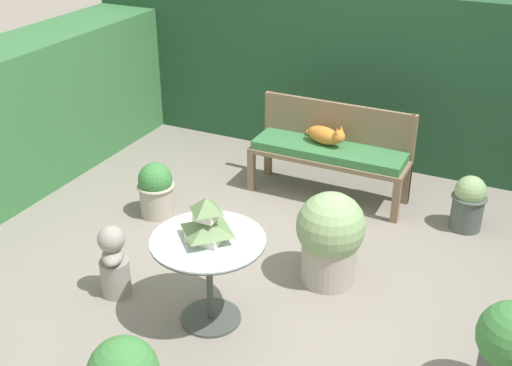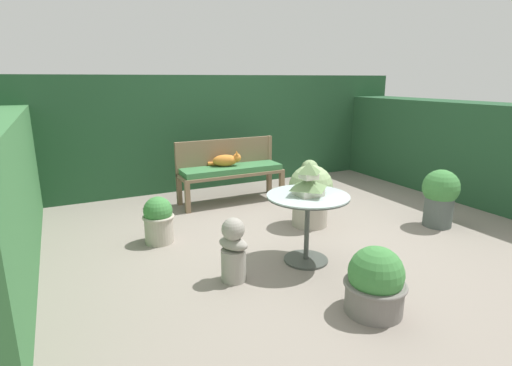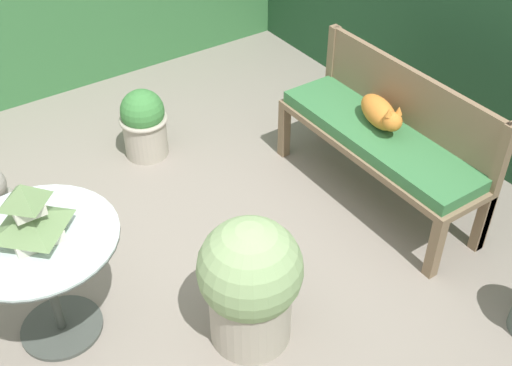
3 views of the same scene
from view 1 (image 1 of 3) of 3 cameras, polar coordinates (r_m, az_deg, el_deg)
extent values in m
plane|color=gray|center=(4.84, 3.47, -7.92)|extent=(30.00, 30.00, 0.00)
cube|color=#234C2D|center=(6.67, 12.16, 9.68)|extent=(6.40, 0.93, 1.67)
cube|color=#38703D|center=(6.19, -20.71, 5.36)|extent=(0.70, 3.66, 1.32)
cube|color=#7F664C|center=(5.87, -0.41, 1.05)|extent=(0.06, 0.06, 0.38)
cube|color=#7F664C|center=(5.48, 12.32, -1.65)|extent=(0.06, 0.06, 0.38)
cube|color=#7F664C|center=(6.17, 1.09, 2.41)|extent=(0.06, 0.06, 0.38)
cube|color=#7F664C|center=(5.80, 13.23, -0.07)|extent=(0.06, 0.06, 0.38)
cube|color=#7F664C|center=(5.71, 6.48, 2.38)|extent=(1.40, 0.43, 0.04)
cube|color=#387542|center=(5.68, 6.51, 2.90)|extent=(1.35, 0.39, 0.07)
cube|color=#7F664C|center=(6.09, 1.13, 4.38)|extent=(0.06, 0.06, 0.83)
cube|color=#7F664C|center=(5.72, 13.51, 1.99)|extent=(0.06, 0.06, 0.83)
cube|color=#7F664C|center=(5.77, 7.27, 5.45)|extent=(1.35, 0.04, 0.35)
ellipsoid|color=orange|center=(5.70, 6.03, 4.24)|extent=(0.36, 0.24, 0.16)
sphere|color=orange|center=(5.60, 7.36, 4.11)|extent=(0.11, 0.11, 0.11)
cone|color=orange|center=(5.60, 7.58, 4.84)|extent=(0.04, 0.04, 0.05)
cone|color=orange|center=(5.55, 7.22, 4.66)|extent=(0.04, 0.04, 0.05)
cylinder|color=orange|center=(5.84, 5.33, 4.32)|extent=(0.19, 0.10, 0.05)
cylinder|color=#424742|center=(4.40, -4.02, -11.84)|extent=(0.40, 0.40, 0.02)
cylinder|color=#424742|center=(4.22, -4.15, -8.68)|extent=(0.04, 0.04, 0.62)
cylinder|color=silver|center=(4.05, -4.30, -5.06)|extent=(0.73, 0.73, 0.01)
torus|color=#424742|center=(4.05, -4.29, -5.20)|extent=(0.74, 0.74, 0.02)
cube|color=silver|center=(4.03, -4.32, -4.63)|extent=(0.21, 0.21, 0.06)
pyramid|color=#668451|center=(3.99, -4.35, -3.73)|extent=(0.28, 0.28, 0.09)
cube|color=silver|center=(3.95, -4.39, -2.86)|extent=(0.13, 0.13, 0.05)
pyramid|color=#668451|center=(3.92, -4.43, -1.91)|extent=(0.18, 0.18, 0.10)
cylinder|color=gray|center=(4.65, -12.36, -8.17)|extent=(0.21, 0.21, 0.27)
ellipsoid|color=gray|center=(4.54, -12.59, -6.23)|extent=(0.27, 0.31, 0.10)
sphere|color=gray|center=(4.48, -12.75, -4.88)|extent=(0.19, 0.19, 0.19)
cylinder|color=#ADA393|center=(4.68, 6.49, -6.67)|extent=(0.40, 0.40, 0.37)
torus|color=#ADA393|center=(4.59, 6.60, -4.89)|extent=(0.43, 0.43, 0.03)
sphere|color=#89A870|center=(4.54, 6.66, -3.84)|extent=(0.49, 0.49, 0.49)
cylinder|color=#4C5651|center=(5.57, 18.23, -2.47)|extent=(0.26, 0.26, 0.30)
torus|color=#4C5651|center=(5.50, 18.44, -1.21)|extent=(0.29, 0.29, 0.03)
sphere|color=#89A870|center=(5.48, 18.53, -0.69)|extent=(0.25, 0.25, 0.25)
cylinder|color=#ADA393|center=(5.56, -8.80, -1.45)|extent=(0.29, 0.29, 0.29)
torus|color=#ADA393|center=(5.50, -8.90, -0.25)|extent=(0.32, 0.32, 0.03)
sphere|color=#3D7F3D|center=(5.47, -8.95, 0.33)|extent=(0.29, 0.29, 0.29)
torus|color=#4C5651|center=(3.88, 21.70, -13.50)|extent=(0.34, 0.34, 0.03)
camera|label=2|loc=(3.84, -57.87, -3.70)|focal=28.00mm
camera|label=3|loc=(2.64, 38.25, 17.33)|focal=45.00mm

